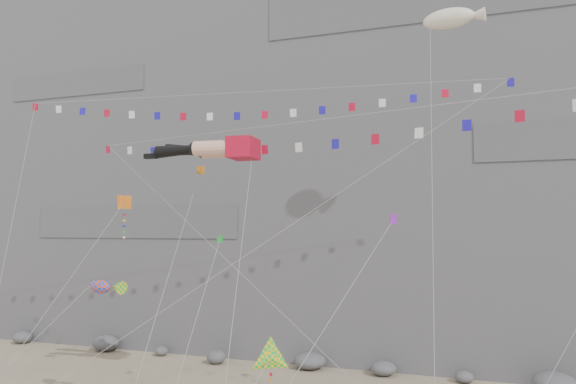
% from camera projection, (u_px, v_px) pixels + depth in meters
% --- Properties ---
extents(cliff, '(80.00, 28.00, 50.00)m').
position_uv_depth(cliff, '(351.00, 104.00, 61.29)').
color(cliff, slate).
rests_on(cliff, ground).
extents(talus_boulders, '(60.00, 3.00, 1.20)m').
position_uv_depth(talus_boulders, '(310.00, 361.00, 45.64)').
color(talus_boulders, '#5B5B60').
rests_on(talus_boulders, ground).
extents(legs_kite, '(10.37, 12.69, 20.33)m').
position_uv_depth(legs_kite, '(213.00, 150.00, 35.41)').
color(legs_kite, '#BA0B26').
rests_on(legs_kite, ground).
extents(flag_banner_upper, '(34.19, 14.81, 26.75)m').
position_uv_depth(flag_banner_upper, '(251.00, 92.00, 39.43)').
color(flag_banner_upper, '#BA0B26').
rests_on(flag_banner_upper, ground).
extents(flag_banner_lower, '(35.30, 9.61, 20.38)m').
position_uv_depth(flag_banner_lower, '(317.00, 120.00, 31.95)').
color(flag_banner_lower, '#BA0B26').
rests_on(flag_banner_lower, ground).
extents(harlequin_kite, '(6.34, 8.36, 15.94)m').
position_uv_depth(harlequin_kite, '(124.00, 203.00, 37.52)').
color(harlequin_kite, red).
rests_on(harlequin_kite, ground).
extents(fish_windsock, '(8.58, 5.81, 11.43)m').
position_uv_depth(fish_windsock, '(100.00, 287.00, 34.35)').
color(fish_windsock, '#E7450B').
rests_on(fish_windsock, ground).
extents(delta_kite, '(2.79, 6.84, 8.07)m').
position_uv_depth(delta_kite, '(271.00, 359.00, 27.41)').
color(delta_kite, yellow).
rests_on(delta_kite, ground).
extents(blimp_windsock, '(4.37, 13.69, 28.07)m').
position_uv_depth(blimp_windsock, '(448.00, 19.00, 36.56)').
color(blimp_windsock, '#F2E7C7').
rests_on(blimp_windsock, ground).
extents(small_kite_a, '(2.29, 12.19, 19.27)m').
position_uv_depth(small_kite_a, '(199.00, 174.00, 37.70)').
color(small_kite_a, orange).
rests_on(small_kite_a, ground).
extents(small_kite_b, '(6.46, 11.95, 17.37)m').
position_uv_depth(small_kite_b, '(392.00, 222.00, 32.13)').
color(small_kite_b, purple).
rests_on(small_kite_b, ground).
extents(small_kite_c, '(1.83, 10.22, 14.51)m').
position_uv_depth(small_kite_c, '(219.00, 244.00, 34.00)').
color(small_kite_c, green).
rests_on(small_kite_c, ground).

